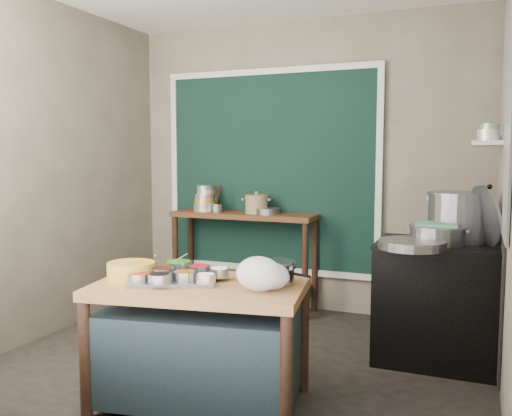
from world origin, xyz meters
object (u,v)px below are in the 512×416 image
at_px(prep_table, 200,344).
at_px(utensil_cup, 217,208).
at_px(back_counter, 244,260).
at_px(saucepan, 275,272).
at_px(condiment_tray, 174,279).
at_px(yellow_basin, 131,271).
at_px(stock_pot, 458,217).
at_px(stove_block, 440,304).
at_px(ceramic_crock, 257,205).
at_px(steamer, 437,235).

xyz_separation_m(prep_table, utensil_cup, (-0.87, 1.99, 0.62)).
distance_m(back_counter, saucepan, 2.16).
bearing_deg(condiment_tray, utensil_cup, 109.32).
distance_m(back_counter, utensil_cup, 0.58).
relative_size(prep_table, saucepan, 4.94).
relative_size(yellow_basin, stock_pot, 0.62).
bearing_deg(stove_block, ceramic_crock, 157.66).
bearing_deg(back_counter, utensil_cup, -171.21).
bearing_deg(steamer, back_counter, 156.64).
xyz_separation_m(prep_table, back_counter, (-0.60, 2.03, 0.10)).
distance_m(back_counter, stove_block, 2.04).
bearing_deg(stove_block, stock_pot, 51.70).
distance_m(stock_pot, steamer, 0.26).
bearing_deg(ceramic_crock, condiment_tray, -81.93).
bearing_deg(yellow_basin, steamer, 37.85).
xyz_separation_m(yellow_basin, saucepan, (0.85, 0.25, 0.01)).
height_order(stove_block, steamer, steamer).
bearing_deg(utensil_cup, ceramic_crock, 4.72).
distance_m(utensil_cup, steamer, 2.27).
height_order(ceramic_crock, stock_pot, stock_pot).
bearing_deg(condiment_tray, ceramic_crock, 98.07).
distance_m(back_counter, condiment_tray, 2.11).
xyz_separation_m(saucepan, steamer, (0.85, 1.07, 0.13)).
bearing_deg(condiment_tray, saucepan, 15.97).
xyz_separation_m(prep_table, condiment_tray, (-0.17, -0.01, 0.39)).
bearing_deg(utensil_cup, prep_table, -66.35).
distance_m(ceramic_crock, stock_pot, 1.95).
relative_size(condiment_tray, yellow_basin, 1.76).
height_order(saucepan, steamer, steamer).
distance_m(condiment_tray, yellow_basin, 0.27).
bearing_deg(utensil_cup, stock_pot, -14.00).
distance_m(stove_block, condiment_tray, 2.00).
xyz_separation_m(condiment_tray, ceramic_crock, (-0.29, 2.03, 0.27)).
height_order(condiment_tray, saucepan, saucepan).
height_order(yellow_basin, utensil_cup, utensil_cup).
relative_size(back_counter, stove_block, 1.61).
relative_size(yellow_basin, steamer, 0.71).
distance_m(back_counter, yellow_basin, 2.15).
xyz_separation_m(back_counter, saucepan, (1.02, -1.87, 0.34)).
bearing_deg(ceramic_crock, steamer, -24.84).
relative_size(condiment_tray, utensil_cup, 3.69).
xyz_separation_m(back_counter, utensil_cup, (-0.27, -0.04, 0.52)).
xyz_separation_m(back_counter, steamer, (1.87, -0.81, 0.47)).
height_order(back_counter, yellow_basin, back_counter).
height_order(yellow_basin, steamer, steamer).
distance_m(yellow_basin, steamer, 2.15).
bearing_deg(yellow_basin, utensil_cup, 102.13).
bearing_deg(prep_table, back_counter, 97.02).
xyz_separation_m(back_counter, condiment_tray, (0.43, -2.04, 0.29)).
xyz_separation_m(saucepan, utensil_cup, (-1.29, 1.83, 0.17)).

